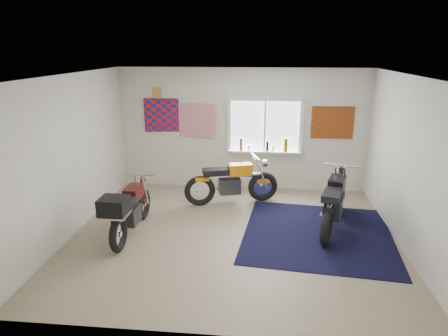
# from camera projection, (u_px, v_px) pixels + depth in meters

# --- Properties ---
(ground) EXTENTS (5.50, 5.50, 0.00)m
(ground) POSITION_uv_depth(u_px,v_px,m) (233.00, 235.00, 6.88)
(ground) COLOR #9E896B
(ground) RESTS_ON ground
(room_shell) EXTENTS (5.50, 5.50, 5.50)m
(room_shell) POSITION_uv_depth(u_px,v_px,m) (234.00, 143.00, 6.40)
(room_shell) COLOR white
(room_shell) RESTS_ON ground
(navy_rug) EXTENTS (2.75, 2.84, 0.01)m
(navy_rug) POSITION_uv_depth(u_px,v_px,m) (318.00, 234.00, 6.92)
(navy_rug) COLOR black
(navy_rug) RESTS_ON ground
(window_assembly) EXTENTS (1.66, 0.17, 1.26)m
(window_assembly) POSITION_uv_depth(u_px,v_px,m) (265.00, 130.00, 8.78)
(window_assembly) COLOR white
(window_assembly) RESTS_ON room_shell
(oil_bottles) EXTENTS (1.06, 0.09, 0.30)m
(oil_bottles) POSITION_uv_depth(u_px,v_px,m) (268.00, 145.00, 8.81)
(oil_bottles) COLOR maroon
(oil_bottles) RESTS_ON window_assembly
(flag_display) EXTENTS (1.60, 0.10, 1.17)m
(flag_display) POSITION_uv_depth(u_px,v_px,m) (157.00, 93.00, 8.80)
(flag_display) COLOR red
(flag_display) RESTS_ON room_shell
(triumph_poster) EXTENTS (0.90, 0.03, 0.70)m
(triumph_poster) POSITION_uv_depth(u_px,v_px,m) (332.00, 123.00, 8.60)
(triumph_poster) COLOR #A54C14
(triumph_poster) RESTS_ON room_shell
(yellow_triumph) EXTENTS (1.92, 0.78, 0.99)m
(yellow_triumph) POSITION_uv_depth(u_px,v_px,m) (231.00, 183.00, 8.19)
(yellow_triumph) COLOR black
(yellow_triumph) RESTS_ON ground
(black_chrome_bike) EXTENTS (0.83, 1.99, 1.05)m
(black_chrome_bike) POSITION_uv_depth(u_px,v_px,m) (334.00, 204.00, 7.04)
(black_chrome_bike) COLOR black
(black_chrome_bike) RESTS_ON navy_rug
(maroon_tourer) EXTENTS (0.56, 1.86, 0.95)m
(maroon_tourer) POSITION_uv_depth(u_px,v_px,m) (128.00, 210.00, 6.69)
(maroon_tourer) COLOR black
(maroon_tourer) RESTS_ON ground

